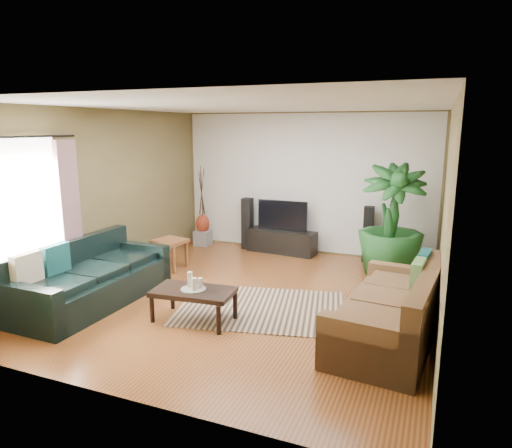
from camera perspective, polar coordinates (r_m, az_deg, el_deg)
The scene contains 27 objects.
floor at distance 6.69m, azimuth -0.65°, elevation -9.16°, with size 5.50×5.50×0.00m, color brown.
ceiling at distance 6.24m, azimuth -0.71°, elevation 14.61°, with size 5.50×5.50×0.00m, color white.
wall_back at distance 8.90m, azimuth 6.18°, elevation 5.08°, with size 5.00×5.00×0.00m, color brown.
wall_front at distance 3.99m, azimuth -16.08°, elevation -4.00°, with size 5.00×5.00×0.00m, color brown.
wall_left at distance 7.64m, azimuth -18.30°, elevation 3.38°, with size 5.50×5.50×0.00m, color brown.
wall_right at distance 5.86m, azimuth 22.53°, elevation 0.58°, with size 5.50×5.50×0.00m, color brown.
backwall_panel at distance 8.89m, azimuth 6.16°, elevation 5.07°, with size 4.90×4.90×0.00m, color white.
window_pane at distance 6.49m, azimuth -27.27°, elevation 1.65°, with size 1.80×1.80×0.00m, color white.
curtain_far at distance 7.00m, azimuth -22.21°, elevation 0.69°, with size 0.08×0.35×2.20m, color gray.
curtain_rod at distance 6.37m, azimuth -27.76°, elevation 9.60°, with size 0.03×0.03×1.90m, color black.
sofa_left at distance 6.76m, azimuth -19.78°, elevation -5.86°, with size 2.34×1.00×0.85m, color black.
sofa_right at distance 5.55m, azimuth 16.33°, elevation -9.54°, with size 2.18×0.98×0.85m, color brown.
area_rug at distance 6.31m, azimuth 0.61°, elevation -10.46°, with size 2.21×1.57×0.01m, color tan.
coffee_table at distance 5.92m, azimuth -7.78°, elevation -10.01°, with size 1.02×0.55×0.42m, color black.
candle_tray at distance 5.85m, azimuth -7.84°, elevation -8.06°, with size 0.31×0.31×0.01m, color gray.
candle_tall at distance 5.86m, azimuth -8.24°, elevation -6.88°, with size 0.06×0.06×0.20m, color beige.
candle_mid at distance 5.77m, azimuth -7.71°, elevation -7.44°, with size 0.06×0.06×0.16m, color beige.
candle_short at distance 5.84m, azimuth -6.96°, elevation -7.31°, with size 0.06×0.06×0.13m, color beige.
tv_stand at distance 8.94m, azimuth 3.25°, elevation -2.19°, with size 1.35×0.40×0.45m, color black.
television at distance 8.84m, azimuth 3.33°, elevation 1.08°, with size 0.99×0.05×0.58m, color black.
speaker_left at distance 9.17m, azimuth -1.08°, elevation 0.06°, with size 0.19×0.21×1.03m, color black.
speaker_right at distance 8.55m, azimuth 13.84°, elevation -1.24°, with size 0.18×0.20×1.02m, color black.
potted_plant at distance 7.69m, azimuth 16.56°, elevation 0.34°, with size 1.04×1.04×1.85m, color #184A1C.
plant_pot at distance 7.88m, azimuth 16.21°, elevation -5.32°, with size 0.34×0.34×0.27m, color black.
pedestal at distance 9.57m, azimuth -6.65°, elevation -1.73°, with size 0.31×0.31×0.31m, color gray.
vase at distance 9.50m, azimuth -6.70°, elevation 0.01°, with size 0.28×0.28×0.40m, color maroon.
side_table at distance 8.05m, azimuth -10.70°, elevation -3.72°, with size 0.49×0.49×0.52m, color brown.
Camera 1 is at (2.40, -5.76, 2.42)m, focal length 32.00 mm.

